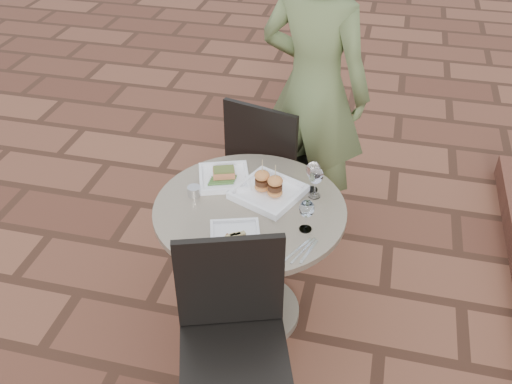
% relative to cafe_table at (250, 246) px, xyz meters
% --- Properties ---
extents(ground, '(60.00, 60.00, 0.00)m').
position_rel_cafe_table_xyz_m(ground, '(-0.14, -0.09, -0.48)').
color(ground, brown).
rests_on(ground, ground).
extents(cafe_table, '(0.90, 0.90, 0.73)m').
position_rel_cafe_table_xyz_m(cafe_table, '(0.00, 0.00, 0.00)').
color(cafe_table, gray).
rests_on(cafe_table, ground).
extents(chair_far, '(0.54, 0.54, 0.93)m').
position_rel_cafe_table_xyz_m(chair_far, '(-0.06, 0.69, 0.07)').
color(chair_far, black).
rests_on(chair_far, ground).
extents(chair_near, '(0.56, 0.56, 0.93)m').
position_rel_cafe_table_xyz_m(chair_near, '(0.07, -0.56, 0.07)').
color(chair_near, black).
rests_on(chair_near, ground).
extents(diner, '(0.75, 0.60, 1.81)m').
position_rel_cafe_table_xyz_m(diner, '(0.15, 0.90, 0.42)').
color(diner, '#576638').
rests_on(diner, ground).
extents(plate_salmon, '(0.31, 0.31, 0.07)m').
position_rel_cafe_table_xyz_m(plate_salmon, '(-0.18, 0.18, 0.27)').
color(plate_salmon, white).
rests_on(plate_salmon, cafe_table).
extents(plate_sliders, '(0.38, 0.38, 0.19)m').
position_rel_cafe_table_xyz_m(plate_sliders, '(0.06, 0.11, 0.28)').
color(plate_sliders, white).
rests_on(plate_sliders, cafe_table).
extents(plate_tuna, '(0.27, 0.27, 0.03)m').
position_rel_cafe_table_xyz_m(plate_tuna, '(-0.01, -0.23, 0.26)').
color(plate_tuna, white).
rests_on(plate_tuna, cafe_table).
extents(wine_glass_right, '(0.07, 0.07, 0.16)m').
position_rel_cafe_table_xyz_m(wine_glass_right, '(0.28, -0.10, 0.36)').
color(wine_glass_right, white).
rests_on(wine_glass_right, cafe_table).
extents(wine_glass_mid, '(0.07, 0.07, 0.16)m').
position_rel_cafe_table_xyz_m(wine_glass_mid, '(0.26, 0.20, 0.36)').
color(wine_glass_mid, white).
rests_on(wine_glass_mid, cafe_table).
extents(wine_glass_far, '(0.07, 0.07, 0.16)m').
position_rel_cafe_table_xyz_m(wine_glass_far, '(0.28, 0.15, 0.36)').
color(wine_glass_far, white).
rests_on(wine_glass_far, cafe_table).
extents(steel_ramekin, '(0.08, 0.08, 0.05)m').
position_rel_cafe_table_xyz_m(steel_ramekin, '(-0.28, 0.02, 0.27)').
color(steel_ramekin, silver).
rests_on(steel_ramekin, cafe_table).
extents(cutlery_set, '(0.15, 0.21, 0.00)m').
position_rel_cafe_table_xyz_m(cutlery_set, '(0.29, -0.24, 0.25)').
color(cutlery_set, silver).
rests_on(cutlery_set, cafe_table).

